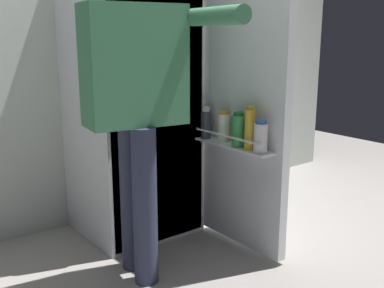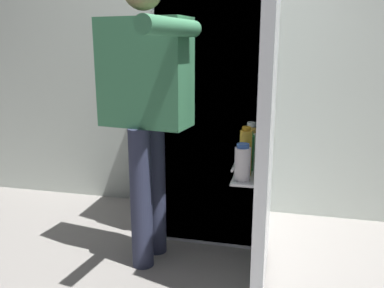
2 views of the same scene
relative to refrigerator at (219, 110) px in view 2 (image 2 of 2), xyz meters
name	(u,v)px [view 2 (image 2 of 2)]	position (x,y,z in m)	size (l,w,h in m)	color
ground_plane	(197,265)	(-0.03, -0.50, -0.81)	(6.90, 6.90, 0.00)	gray
kitchen_wall	(225,44)	(-0.03, 0.41, 0.41)	(4.40, 0.10, 2.43)	beige
refrigerator	(219,110)	(0.00, 0.00, 0.00)	(0.71, 1.23, 1.63)	silver
person	(147,95)	(-0.31, -0.48, 0.14)	(0.55, 0.81, 1.59)	#2D334C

